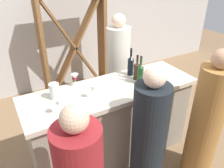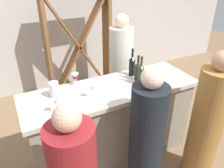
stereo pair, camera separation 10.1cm
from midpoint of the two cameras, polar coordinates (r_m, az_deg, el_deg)
ground_plane at (r=3.10m, az=-0.98°, el=-17.16°), size 12.00×12.00×0.00m
back_wall at (r=4.30m, az=-15.93°, el=16.76°), size 8.00×0.10×2.80m
bar_counter at (r=2.76m, az=-1.07°, el=-9.92°), size 1.98×0.65×0.99m
wine_rack at (r=3.96m, az=-10.22°, el=9.19°), size 1.14×0.28×1.84m
wine_bottle_leftmost_olive_green at (r=2.53m, az=6.02°, el=2.66°), size 0.07×0.07×0.33m
wine_bottle_second_left_amber_brown at (r=2.62m, az=5.20°, el=3.44°), size 0.07×0.07×0.30m
wine_bottle_center_near_black at (r=2.72m, az=3.67°, el=4.80°), size 0.07×0.07×0.34m
wine_glass_near_left at (r=2.08m, az=-14.94°, el=-4.93°), size 0.07×0.07×0.16m
wine_glass_near_center at (r=2.26m, az=-6.14°, el=-1.39°), size 0.06×0.06×0.15m
wine_glass_near_right at (r=2.51m, az=-10.50°, el=1.59°), size 0.08×0.08×0.15m
water_pitcher at (r=2.35m, az=-15.56°, el=-1.74°), size 0.10×0.10×0.16m
person_left_guest at (r=2.30m, az=7.90°, el=-13.78°), size 0.39×0.39×1.47m
person_center_guest at (r=2.62m, az=21.64°, el=-9.01°), size 0.37×0.37×1.53m
person_server_behind at (r=3.36m, az=0.67°, el=2.80°), size 0.37×0.37×1.62m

